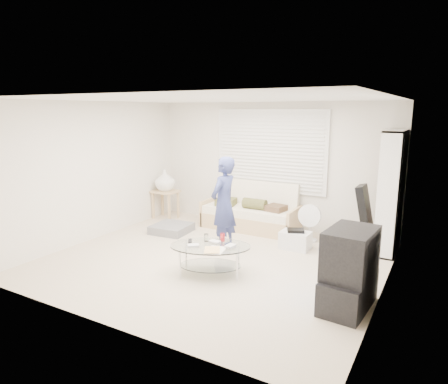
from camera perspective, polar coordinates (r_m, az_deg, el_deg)
The scene contains 13 objects.
ground at distance 6.42m, azimuth -1.56°, elevation -9.75°, with size 5.00×5.00×0.00m, color #C0AF96.
room_shell at distance 6.44m, azimuth 0.57°, elevation 5.28°, with size 5.02×4.52×2.51m.
window_blinds at distance 7.99m, azimuth 6.59°, elevation 5.86°, with size 2.32×0.08×1.62m.
futon_sofa at distance 8.01m, azimuth 3.83°, elevation -3.10°, with size 1.93×0.78×0.94m.
grey_floor_pillow at distance 7.88m, azimuth -7.49°, elevation -5.18°, with size 0.68×0.68×0.15m, color slate.
side_table at distance 8.76m, azimuth -8.42°, elevation 1.38°, with size 0.55×0.44×1.08m.
bookshelf at distance 7.08m, azimuth 22.70°, elevation -0.08°, with size 0.32×0.85×2.03m.
guitar_case at distance 7.10m, azimuth 19.49°, elevation -4.15°, with size 0.42×0.41×1.10m.
floor_fan at distance 7.38m, azimuth 12.18°, elevation -3.87°, with size 0.41×0.28×0.69m.
storage_bin at distance 7.00m, azimuth 10.15°, elevation -6.73°, with size 0.50×0.36×0.35m.
tv_unit at distance 5.05m, azimuth 17.44°, elevation -10.59°, with size 0.56×0.94×0.98m.
coffee_table at distance 5.82m, azimuth -1.93°, elevation -8.40°, with size 1.36×1.15×0.55m.
standing_person at distance 6.67m, azimuth -0.06°, elevation -1.74°, with size 0.58×0.38×1.60m, color navy.
Camera 1 is at (3.09, -5.12, 2.34)m, focal length 32.00 mm.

